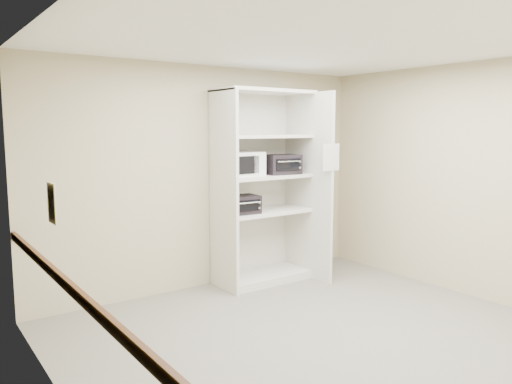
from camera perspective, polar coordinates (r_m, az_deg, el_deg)
floor at (r=4.93m, az=7.02°, el=-16.04°), size 4.50×4.00×0.01m
ceiling at (r=4.59m, az=7.57°, el=16.67°), size 4.50×4.00×0.01m
wall_back at (r=6.17m, az=-5.46°, el=1.70°), size 4.50×0.02×2.70m
wall_left at (r=3.47m, az=-21.15°, el=-3.11°), size 0.02×4.00×2.70m
wall_right at (r=6.31m, az=22.43°, el=1.30°), size 0.02×4.00×2.70m
shelving_unit at (r=6.32m, az=1.16°, el=-0.15°), size 1.24×0.92×2.42m
microwave at (r=6.10m, az=-1.71°, el=3.23°), size 0.51×0.41×0.29m
toaster_oven_upper at (r=6.35m, az=2.93°, el=3.18°), size 0.47×0.37×0.25m
toaster_oven_lower at (r=6.06m, az=-1.65°, el=-1.43°), size 0.42×0.33×0.22m
paper_sign at (r=6.13m, az=8.60°, el=3.94°), size 0.25×0.01×0.32m
chair_rail at (r=3.58m, az=-20.47°, el=-10.19°), size 0.04×3.98×0.08m
wall_poster at (r=3.78m, az=-22.30°, el=-1.18°), size 0.01×0.21×0.29m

